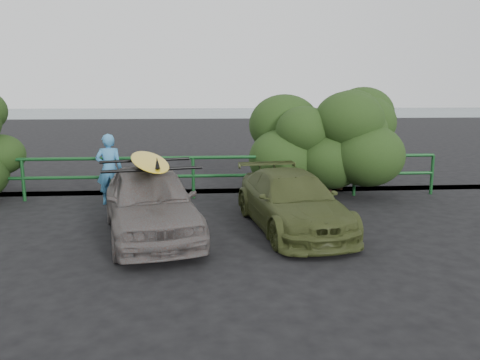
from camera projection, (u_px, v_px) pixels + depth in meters
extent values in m
plane|color=black|center=(114.00, 280.00, 6.45)|extent=(80.00, 80.00, 0.00)
plane|color=slate|center=(194.00, 111.00, 65.24)|extent=(200.00, 200.00, 0.00)
imported|color=#615956|center=(150.00, 201.00, 8.33)|extent=(2.30, 3.96, 1.27)
imported|color=#3D461F|center=(292.00, 201.00, 8.79)|extent=(2.02, 3.86, 1.07)
imported|color=#4089C1|center=(109.00, 169.00, 10.69)|extent=(0.63, 0.44, 1.63)
ellipsoid|color=yellow|center=(149.00, 161.00, 8.20)|extent=(1.19, 2.84, 0.08)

